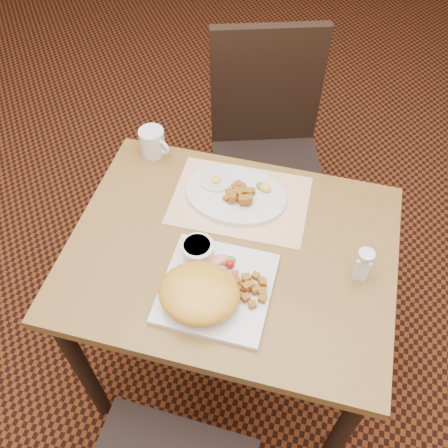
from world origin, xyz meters
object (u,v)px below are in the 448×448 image
at_px(salt_shaker, 363,264).
at_px(plate_oval, 235,195).
at_px(coffee_mug, 153,142).
at_px(plate_square, 217,288).
at_px(table, 231,270).
at_px(chair_far, 266,143).

bearing_deg(salt_shaker, plate_oval, 154.39).
distance_m(plate_oval, coffee_mug, 0.32).
bearing_deg(plate_square, plate_oval, 95.19).
distance_m(table, salt_shaker, 0.38).
relative_size(plate_square, coffee_mug, 2.60).
bearing_deg(chair_far, coffee_mug, 31.42).
bearing_deg(chair_far, salt_shaker, 101.14).
xyz_separation_m(salt_shaker, coffee_mug, (-0.68, 0.30, -0.01)).
xyz_separation_m(chair_far, coffee_mug, (-0.31, -0.36, 0.26)).
relative_size(plate_oval, coffee_mug, 2.82).
distance_m(chair_far, salt_shaker, 0.81).
distance_m(chair_far, plate_oval, 0.53).
xyz_separation_m(table, salt_shaker, (0.35, 0.00, 0.16)).
relative_size(plate_square, plate_oval, 0.92).
relative_size(salt_shaker, coffee_mug, 0.93).
xyz_separation_m(table, plate_oval, (-0.03, 0.19, 0.12)).
distance_m(chair_far, plate_square, 0.84).
bearing_deg(table, plate_square, -91.81).
xyz_separation_m(table, plate_square, (-0.00, -0.14, 0.12)).
distance_m(table, coffee_mug, 0.48).
height_order(plate_oval, salt_shaker, salt_shaker).
height_order(table, salt_shaker, salt_shaker).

